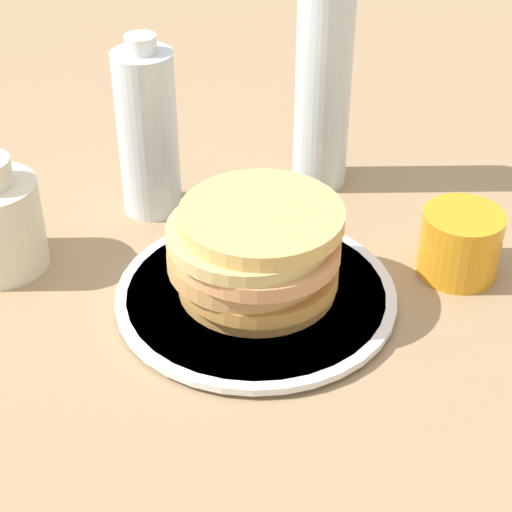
{
  "coord_description": "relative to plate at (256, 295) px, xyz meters",
  "views": [
    {
      "loc": [
        0.36,
        -0.56,
        0.52
      ],
      "look_at": [
        -0.02,
        -0.03,
        0.05
      ],
      "focal_mm": 60.0,
      "sensor_mm": 36.0,
      "label": 1
    }
  ],
  "objects": [
    {
      "name": "plate",
      "position": [
        0.0,
        0.0,
        0.0
      ],
      "size": [
        0.27,
        0.27,
        0.01
      ],
      "color": "white",
      "rests_on": "ground_plane"
    },
    {
      "name": "water_bottle_mid",
      "position": [
        -0.2,
        0.08,
        0.09
      ],
      "size": [
        0.07,
        0.07,
        0.2
      ],
      "color": "silver",
      "rests_on": "ground_plane"
    },
    {
      "name": "juice_glass",
      "position": [
        0.14,
        0.16,
        0.03
      ],
      "size": [
        0.08,
        0.08,
        0.07
      ],
      "color": "orange",
      "rests_on": "ground_plane"
    },
    {
      "name": "pancake_stack",
      "position": [
        -0.0,
        -0.0,
        0.05
      ],
      "size": [
        0.17,
        0.17,
        0.09
      ],
      "color": "#C58C44",
      "rests_on": "plate"
    },
    {
      "name": "ground_plane",
      "position": [
        0.02,
        0.03,
        -0.01
      ],
      "size": [
        4.0,
        4.0,
        0.0
      ],
      "primitive_type": "plane",
      "color": "#9E7F5B"
    },
    {
      "name": "water_bottle_near",
      "position": [
        -0.07,
        0.24,
        0.11
      ],
      "size": [
        0.06,
        0.06,
        0.25
      ],
      "color": "silver",
      "rests_on": "ground_plane"
    }
  ]
}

